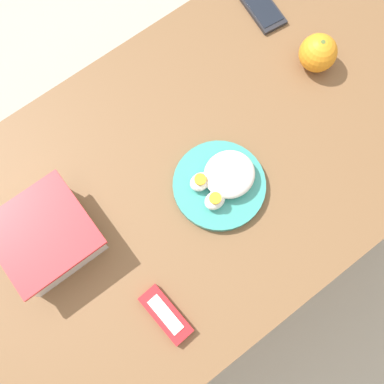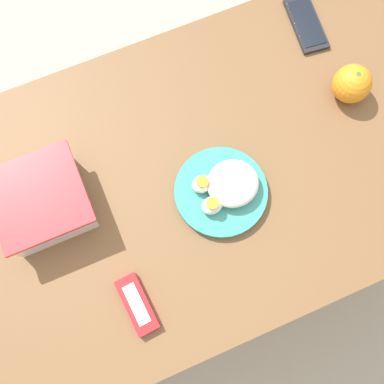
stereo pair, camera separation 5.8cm
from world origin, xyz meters
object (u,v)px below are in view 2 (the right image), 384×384
at_px(food_container, 44,202).
at_px(candy_bar, 137,304).
at_px(orange_fruit, 352,84).
at_px(cell_phone, 306,24).
at_px(rice_plate, 224,189).

bearing_deg(food_container, candy_bar, -69.36).
bearing_deg(orange_fruit, cell_phone, 90.65).
xyz_separation_m(food_container, orange_fruit, (0.68, -0.01, 0.00)).
bearing_deg(orange_fruit, food_container, 179.09).
distance_m(food_container, rice_plate, 0.36).
bearing_deg(candy_bar, rice_plate, 29.97).
distance_m(rice_plate, cell_phone, 0.45).
xyz_separation_m(rice_plate, candy_bar, (-0.25, -0.14, -0.01)).
bearing_deg(candy_bar, food_container, 110.64).
xyz_separation_m(candy_bar, cell_phone, (0.59, 0.43, -0.00)).
height_order(rice_plate, candy_bar, rice_plate).
bearing_deg(rice_plate, orange_fruit, 16.40).
height_order(candy_bar, cell_phone, candy_bar).
height_order(food_container, rice_plate, food_container).
relative_size(food_container, orange_fruit, 2.15).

